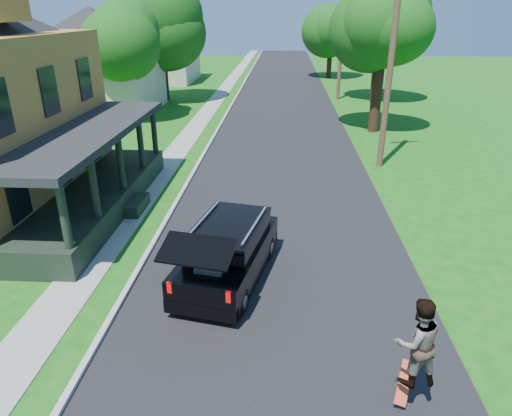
# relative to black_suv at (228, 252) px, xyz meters

# --- Properties ---
(ground) EXTENTS (140.00, 140.00, 0.00)m
(ground) POSITION_rel_black_suv_xyz_m (1.40, -1.50, -0.85)
(ground) COLOR #115210
(ground) RESTS_ON ground
(street) EXTENTS (8.00, 120.00, 0.02)m
(street) POSITION_rel_black_suv_xyz_m (1.40, 18.50, -0.85)
(street) COLOR black
(street) RESTS_ON ground
(curb) EXTENTS (0.15, 120.00, 0.12)m
(curb) POSITION_rel_black_suv_xyz_m (-2.65, 18.50, -0.85)
(curb) COLOR #A9A9A3
(curb) RESTS_ON ground
(sidewalk) EXTENTS (1.30, 120.00, 0.03)m
(sidewalk) POSITION_rel_black_suv_xyz_m (-4.20, 18.50, -0.85)
(sidewalk) COLOR gray
(sidewalk) RESTS_ON ground
(front_walk) EXTENTS (6.50, 1.20, 0.03)m
(front_walk) POSITION_rel_black_suv_xyz_m (-8.10, 4.50, -0.85)
(front_walk) COLOR gray
(front_walk) RESTS_ON ground
(neighbor_house_mid) EXTENTS (12.78, 12.78, 8.30)m
(neighbor_house_mid) POSITION_rel_black_suv_xyz_m (-12.10, 22.50, 3.34)
(neighbor_house_mid) COLOR beige
(neighbor_house_mid) RESTS_ON ground
(neighbor_house_far) EXTENTS (12.78, 12.78, 8.30)m
(neighbor_house_far) POSITION_rel_black_suv_xyz_m (-12.10, 38.50, 3.34)
(neighbor_house_far) COLOR beige
(neighbor_house_far) RESTS_ON ground
(black_suv) EXTENTS (2.68, 5.01, 2.21)m
(black_suv) POSITION_rel_black_suv_xyz_m (0.00, 0.00, 0.00)
(black_suv) COLOR black
(black_suv) RESTS_ON ground
(skateboarder) EXTENTS (0.98, 0.84, 1.77)m
(skateboarder) POSITION_rel_black_suv_xyz_m (3.90, -4.31, 0.70)
(skateboarder) COLOR black
(skateboarder) RESTS_ON ground
(skateboard) EXTENTS (0.45, 0.63, 0.65)m
(skateboard) POSITION_rel_black_suv_xyz_m (3.85, -4.17, -0.41)
(skateboard) COLOR #B82F0F
(skateboard) RESTS_ON ground
(tree_left_mid) EXTENTS (5.46, 5.23, 7.97)m
(tree_left_mid) POSITION_rel_black_suv_xyz_m (-9.14, 20.13, 4.43)
(tree_left_mid) COLOR black
(tree_left_mid) RESTS_ON ground
(tree_left_far) EXTENTS (7.67, 7.81, 9.77)m
(tree_left_far) POSITION_rel_black_suv_xyz_m (-8.49, 27.56, 5.43)
(tree_left_far) COLOR black
(tree_left_far) RESTS_ON ground
(tree_right_near) EXTENTS (6.54, 6.87, 8.67)m
(tree_right_near) POSITION_rel_black_suv_xyz_m (7.03, 17.52, 4.98)
(tree_right_near) COLOR black
(tree_right_near) RESTS_ON ground
(tree_right_mid) EXTENTS (6.90, 7.05, 9.81)m
(tree_right_mid) POSITION_rel_black_suv_xyz_m (8.81, 27.78, 5.80)
(tree_right_mid) COLOR black
(tree_right_mid) RESTS_ON ground
(tree_right_far) EXTENTS (6.87, 6.68, 8.00)m
(tree_right_far) POSITION_rel_black_suv_xyz_m (6.36, 42.03, 4.20)
(tree_right_far) COLOR black
(tree_right_far) RESTS_ON ground
(utility_pole_near) EXTENTS (1.74, 0.60, 10.74)m
(utility_pole_near) POSITION_rel_black_suv_xyz_m (6.15, 10.50, 4.68)
(utility_pole_near) COLOR #503A25
(utility_pole_near) RESTS_ON ground
(utility_pole_far) EXTENTS (1.75, 0.74, 10.32)m
(utility_pole_far) POSITION_rel_black_suv_xyz_m (6.01, 28.57, 4.47)
(utility_pole_far) COLOR #503A25
(utility_pole_far) RESTS_ON ground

